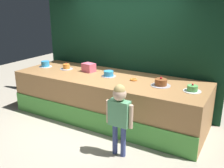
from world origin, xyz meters
TOP-DOWN VIEW (x-y plane):
  - ground_plane at (0.00, 0.00)m, footprint 12.00×12.00m
  - stage_platform at (0.00, 0.65)m, footprint 3.94×1.34m
  - curtain_backdrop at (0.00, 1.42)m, footprint 4.24×0.08m
  - child_figure at (0.85, -0.43)m, footprint 0.45×0.21m
  - pink_box at (-0.56, 0.79)m, footprint 0.29×0.25m
  - donut at (0.56, 0.69)m, footprint 0.14×0.14m
  - cake_far_left at (-1.67, 0.64)m, footprint 0.29×0.29m
  - cake_left at (-1.12, 0.72)m, footprint 0.29×0.29m
  - cake_center at (0.00, 0.69)m, footprint 0.29×0.29m
  - cake_right at (1.12, 0.64)m, footprint 0.35×0.35m
  - cake_far_right at (1.67, 0.62)m, footprint 0.30×0.30m

SIDE VIEW (x-z plane):
  - ground_plane at x=0.00m, z-range 0.00..0.00m
  - stage_platform at x=0.00m, z-range 0.00..0.89m
  - child_figure at x=0.85m, z-range 0.17..1.35m
  - donut at x=0.56m, z-range 0.89..0.93m
  - cake_far_right at x=1.67m, z-range 0.87..1.01m
  - cake_left at x=-1.12m, z-range 0.87..1.01m
  - cake_center at x=0.00m, z-range 0.89..1.00m
  - cake_right at x=1.12m, z-range 0.87..1.03m
  - cake_far_left at x=-1.67m, z-range 0.89..1.02m
  - pink_box at x=-0.56m, z-range 0.89..1.08m
  - curtain_backdrop at x=0.00m, z-range 0.00..3.16m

